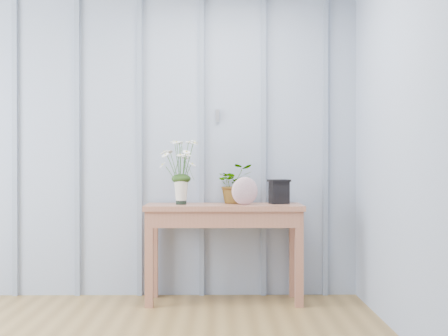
{
  "coord_description": "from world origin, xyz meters",
  "views": [
    {
      "loc": [
        0.88,
        -2.78,
        1.07
      ],
      "look_at": [
        0.93,
        1.94,
        1.03
      ],
      "focal_mm": 50.0,
      "sensor_mm": 36.0,
      "label": 1
    }
  ],
  "objects_px": {
    "felt_disc_vessel": "(245,191)",
    "carved_box": "(279,191)",
    "sideboard": "(224,219)",
    "daisy_vase": "(181,163)"
  },
  "relations": [
    {
      "from": "felt_disc_vessel",
      "to": "carved_box",
      "type": "relative_size",
      "value": 1.12
    },
    {
      "from": "sideboard",
      "to": "daisy_vase",
      "type": "relative_size",
      "value": 2.35
    },
    {
      "from": "daisy_vase",
      "to": "carved_box",
      "type": "xyz_separation_m",
      "value": [
        0.76,
        0.06,
        -0.22
      ]
    },
    {
      "from": "sideboard",
      "to": "carved_box",
      "type": "height_order",
      "value": "carved_box"
    },
    {
      "from": "sideboard",
      "to": "carved_box",
      "type": "distance_m",
      "value": 0.48
    },
    {
      "from": "daisy_vase",
      "to": "felt_disc_vessel",
      "type": "distance_m",
      "value": 0.53
    },
    {
      "from": "daisy_vase",
      "to": "carved_box",
      "type": "distance_m",
      "value": 0.79
    },
    {
      "from": "sideboard",
      "to": "felt_disc_vessel",
      "type": "bearing_deg",
      "value": -27.66
    },
    {
      "from": "sideboard",
      "to": "felt_disc_vessel",
      "type": "xyz_separation_m",
      "value": [
        0.16,
        -0.08,
        0.22
      ]
    },
    {
      "from": "felt_disc_vessel",
      "to": "sideboard",
      "type": "bearing_deg",
      "value": 133.02
    }
  ]
}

